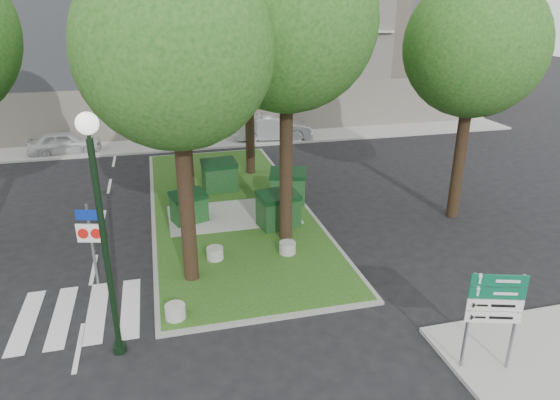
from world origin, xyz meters
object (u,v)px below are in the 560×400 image
object	(u,v)px
tree_median_near_left	(177,29)
bollard_mid	(215,253)
traffic_sign_pole	(91,234)
car_silver	(273,128)
dumpster_b	(220,176)
tree_street_right	(478,32)
street_lamp	(100,212)
dumpster_d	(288,186)
bollard_left	(175,312)
bollard_right	(288,248)
tree_median_near_right	(289,1)
directional_sign	(494,307)
litter_bin	(294,193)
tree_median_mid	(181,30)
dumpster_c	(278,209)
dumpster_a	(189,207)
car_white	(65,143)

from	to	relation	value
tree_median_near_left	bollard_mid	world-z (taller)	tree_median_near_left
traffic_sign_pole	car_silver	world-z (taller)	traffic_sign_pole
dumpster_b	traffic_sign_pole	world-z (taller)	traffic_sign_pole
tree_street_right	street_lamp	distance (m)	14.11
dumpster_d	bollard_left	world-z (taller)	dumpster_d
car_silver	bollard_right	bearing A→B (deg)	174.04
tree_median_near_right	directional_sign	bearing A→B (deg)	-71.37
tree_median_near_left	dumpster_b	world-z (taller)	tree_median_near_left
street_lamp	litter_bin	bearing A→B (deg)	50.66
tree_median_near_left	tree_median_mid	size ratio (longest dim) A/B	1.05
bollard_left	traffic_sign_pole	xyz separation A→B (m)	(-2.18, 2.50, 1.37)
dumpster_c	traffic_sign_pole	xyz separation A→B (m)	(-6.27, -2.54, 0.90)
directional_sign	dumpster_b	bearing A→B (deg)	125.52
dumpster_d	car_silver	size ratio (longest dim) A/B	0.37
tree_median_near_left	bollard_mid	bearing A→B (deg)	52.05
bollard_mid	directional_sign	distance (m)	8.71
tree_median_near_right	tree_street_right	distance (m)	7.09
dumpster_a	bollard_mid	world-z (taller)	dumpster_a
litter_bin	directional_sign	distance (m)	11.11
traffic_sign_pole	car_white	xyz separation A→B (m)	(-2.90, 15.15, -1.03)
bollard_right	directional_sign	distance (m)	7.30
dumpster_b	bollard_right	size ratio (longest dim) A/B	2.90
dumpster_d	bollard_right	xyz separation A→B (m)	(-1.25, -4.57, -0.47)
tree_median_near_right	dumpster_a	world-z (taller)	tree_median_near_right
dumpster_d	directional_sign	bearing A→B (deg)	-63.55
traffic_sign_pole	litter_bin	bearing A→B (deg)	48.10
directional_sign	tree_median_near_right	bearing A→B (deg)	125.97
bollard_left	dumpster_a	bearing A→B (deg)	81.93
tree_median_mid	street_lamp	world-z (taller)	tree_median_mid
dumpster_d	bollard_left	size ratio (longest dim) A/B	3.21
tree_median_mid	dumpster_a	xyz separation A→B (m)	(-0.30, -2.26, -6.28)
tree_street_right	bollard_left	xyz separation A→B (m)	(-11.19, -4.56, -6.67)
dumpster_a	dumpster_c	bearing A→B (deg)	-39.16
dumpster_c	directional_sign	world-z (taller)	directional_sign
dumpster_d	street_lamp	distance (m)	10.97
dumpster_b	directional_sign	bearing A→B (deg)	-76.98
bollard_mid	car_white	size ratio (longest dim) A/B	0.14
tree_median_near_right	dumpster_d	xyz separation A→B (m)	(0.91, 3.35, -7.20)
tree_median_near_right	dumpster_c	world-z (taller)	tree_median_near_right
bollard_left	litter_bin	bearing A→B (deg)	53.83
tree_median_near_left	tree_median_near_right	size ratio (longest dim) A/B	0.92
dumpster_a	traffic_sign_pole	xyz separation A→B (m)	(-3.07, -3.80, 0.98)
tree_median_mid	car_white	distance (m)	12.72
tree_median_near_right	dumpster_b	xyz separation A→B (m)	(-1.70, 5.37, -7.20)
bollard_left	traffic_sign_pole	bearing A→B (deg)	131.09
tree_street_right	dumpster_d	bearing A→B (deg)	154.91
tree_median_near_left	litter_bin	size ratio (longest dim) A/B	14.08
tree_median_near_right	dumpster_b	size ratio (longest dim) A/B	7.21
tree_median_near_right	car_white	world-z (taller)	tree_median_near_right
tree_street_right	dumpster_a	xyz separation A→B (m)	(-10.30, 1.74, -6.28)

